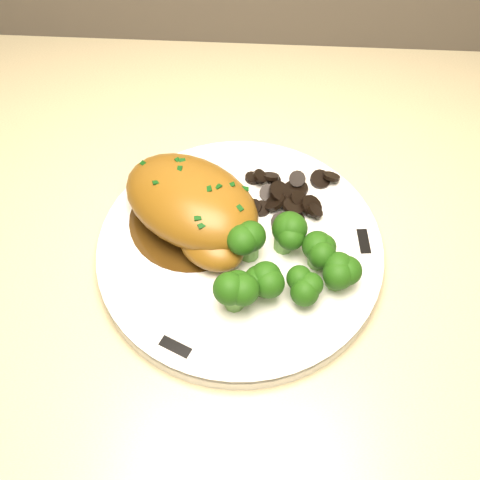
# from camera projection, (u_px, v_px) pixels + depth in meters

# --- Properties ---
(counter) EXTENTS (1.95, 0.65, 0.96)m
(counter) POSITION_uv_depth(u_px,v_px,m) (240.00, 385.00, 0.96)
(counter) COLOR brown
(counter) RESTS_ON ground
(plate) EXTENTS (0.33, 0.33, 0.02)m
(plate) POSITION_uv_depth(u_px,v_px,m) (240.00, 251.00, 0.59)
(plate) COLOR white
(plate) RESTS_ON counter
(rim_accent_0) EXTENTS (0.01, 0.03, 0.00)m
(rim_accent_0) POSITION_uv_depth(u_px,v_px,m) (364.00, 241.00, 0.59)
(rim_accent_0) COLOR black
(rim_accent_0) RESTS_ON plate
(rim_accent_1) EXTENTS (0.03, 0.03, 0.00)m
(rim_accent_1) POSITION_uv_depth(u_px,v_px,m) (180.00, 166.00, 0.64)
(rim_accent_1) COLOR black
(rim_accent_1) RESTS_ON plate
(rim_accent_2) EXTENTS (0.03, 0.02, 0.00)m
(rim_accent_2) POSITION_uv_depth(u_px,v_px,m) (175.00, 347.00, 0.52)
(rim_accent_2) COLOR black
(rim_accent_2) RESTS_ON plate
(gravy_pool) EXTENTS (0.13, 0.13, 0.00)m
(gravy_pool) POSITION_uv_depth(u_px,v_px,m) (193.00, 219.00, 0.60)
(gravy_pool) COLOR #39230A
(gravy_pool) RESTS_ON plate
(chicken_breast) EXTENTS (0.17, 0.16, 0.06)m
(chicken_breast) POSITION_uv_depth(u_px,v_px,m) (193.00, 207.00, 0.58)
(chicken_breast) COLOR brown
(chicken_breast) RESTS_ON plate
(mushroom_pile) EXTENTS (0.09, 0.07, 0.02)m
(mushroom_pile) POSITION_uv_depth(u_px,v_px,m) (288.00, 201.00, 0.61)
(mushroom_pile) COLOR black
(mushroom_pile) RESTS_ON plate
(broccoli_florets) EXTENTS (0.12, 0.09, 0.04)m
(broccoli_florets) POSITION_uv_depth(u_px,v_px,m) (286.00, 263.00, 0.54)
(broccoli_florets) COLOR #5A933E
(broccoli_florets) RESTS_ON plate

